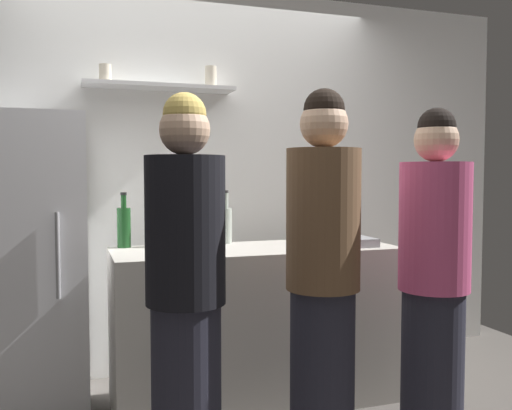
% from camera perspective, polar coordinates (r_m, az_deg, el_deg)
% --- Properties ---
extents(back_wall_assembly, '(4.80, 0.32, 2.60)m').
position_cam_1_polar(back_wall_assembly, '(3.85, -6.40, 2.61)').
color(back_wall_assembly, white).
rests_on(back_wall_assembly, ground).
extents(refrigerator, '(0.67, 0.66, 1.68)m').
position_cam_1_polar(refrigerator, '(3.41, -22.66, -5.56)').
color(refrigerator, white).
rests_on(refrigerator, ground).
extents(counter, '(1.65, 0.61, 0.91)m').
position_cam_1_polar(counter, '(3.34, 0.00, -12.16)').
color(counter, '#B7B2A8').
rests_on(counter, ground).
extents(baking_pan, '(0.34, 0.24, 0.05)m').
position_cam_1_polar(baking_pan, '(3.36, 9.10, -3.78)').
color(baking_pan, gray).
rests_on(baking_pan, counter).
extents(utensil_holder, '(0.12, 0.12, 0.22)m').
position_cam_1_polar(utensil_holder, '(3.37, -4.78, -3.26)').
color(utensil_holder, '#B2B2B7').
rests_on(utensil_holder, counter).
extents(wine_bottle_green_glass, '(0.08, 0.08, 0.32)m').
position_cam_1_polar(wine_bottle_green_glass, '(3.34, -13.41, -2.11)').
color(wine_bottle_green_glass, '#19471E').
rests_on(wine_bottle_green_glass, counter).
extents(wine_bottle_amber_glass, '(0.07, 0.07, 0.33)m').
position_cam_1_polar(wine_bottle_amber_glass, '(3.34, -7.80, -2.09)').
color(wine_bottle_amber_glass, '#472814').
rests_on(wine_bottle_amber_glass, counter).
extents(wine_bottle_pale_glass, '(0.07, 0.07, 0.33)m').
position_cam_1_polar(wine_bottle_pale_glass, '(3.45, -3.11, -1.92)').
color(wine_bottle_pale_glass, '#B2BFB2').
rests_on(wine_bottle_pale_glass, counter).
extents(water_bottle_plastic, '(0.08, 0.08, 0.25)m').
position_cam_1_polar(water_bottle_plastic, '(3.20, -5.64, -2.59)').
color(water_bottle_plastic, silver).
rests_on(water_bottle_plastic, counter).
extents(person_pink_top, '(0.34, 0.34, 1.66)m').
position_cam_1_polar(person_pink_top, '(2.85, 17.80, -7.54)').
color(person_pink_top, '#262633').
rests_on(person_pink_top, ground).
extents(person_blonde, '(0.34, 0.34, 1.68)m').
position_cam_1_polar(person_blonde, '(2.40, -7.22, -9.03)').
color(person_blonde, '#262633').
rests_on(person_blonde, ground).
extents(person_brown_jacket, '(0.34, 0.34, 1.73)m').
position_cam_1_polar(person_brown_jacket, '(2.59, 6.89, -7.55)').
color(person_brown_jacket, '#262633').
rests_on(person_brown_jacket, ground).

